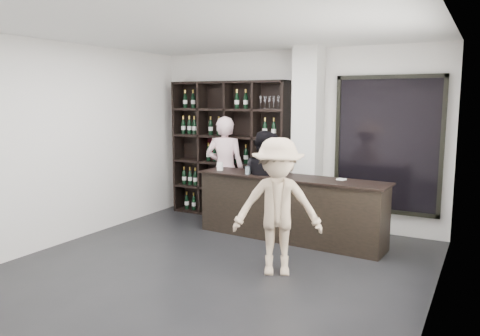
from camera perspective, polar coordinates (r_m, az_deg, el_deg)
The scene contains 12 objects.
floor at distance 5.83m, azimuth -4.07°, elevation -12.69°, with size 5.00×5.50×0.01m, color black.
wine_shelf at distance 8.28m, azimuth -1.38°, elevation 2.22°, with size 2.20×0.35×2.40m, color black, non-canonical shape.
structural_column at distance 7.54m, azimuth 8.22°, elevation 3.44°, with size 0.40×0.40×2.90m, color silver.
glass_panel at distance 7.44m, azimuth 17.52°, elevation 2.68°, with size 1.60×0.08×2.10m.
tasting_counter at distance 7.03m, azimuth 6.02°, elevation -4.88°, with size 2.93×0.61×0.96m.
taster_pink at distance 7.98m, azimuth -1.84°, elevation -0.16°, with size 0.66×0.43×1.81m, color beige.
taster_black at distance 7.23m, azimuth 3.06°, elevation -1.82°, with size 0.79×0.61×1.62m, color black.
customer at distance 5.59m, azimuth 4.60°, elevation -4.75°, with size 1.06×0.61×1.65m, color tan.
wine_glass at distance 6.88m, azimuth 5.49°, elevation -0.20°, with size 0.09×0.09×0.21m, color white, non-canonical shape.
spit_cup at distance 7.12m, azimuth 0.95°, elevation -0.28°, with size 0.09×0.09×0.11m, color silver.
napkin_stack at distance 6.75m, azimuth 12.26°, elevation -1.36°, with size 0.11×0.11×0.02m, color white.
card_stand at distance 7.47m, azimuth -2.45°, elevation 0.21°, with size 0.09×0.04×0.13m, color white.
Camera 1 is at (2.93, -4.59, 2.09)m, focal length 35.00 mm.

